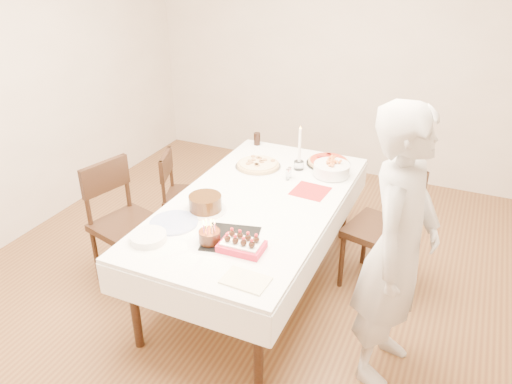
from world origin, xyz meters
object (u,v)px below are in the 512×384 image
at_px(person, 398,250).
at_px(pizza_pepperoni, 328,162).
at_px(layer_cake, 205,203).
at_px(chair_left_dessert, 128,226).
at_px(strawberry_box, 242,245).
at_px(birthday_cake, 209,232).
at_px(pizza_white, 258,165).
at_px(cola_glass, 257,139).
at_px(chair_right_savory, 380,231).
at_px(dining_table, 256,243).
at_px(chair_left_savory, 188,196).
at_px(pasta_bowl, 332,169).
at_px(taper_candle, 300,148).

xyz_separation_m(person, pizza_pepperoni, (-0.79, 1.26, -0.11)).
bearing_deg(layer_cake, chair_left_dessert, -175.10).
bearing_deg(strawberry_box, birthday_cake, -175.54).
height_order(person, pizza_white, person).
xyz_separation_m(cola_glass, birthday_cake, (0.40, -1.62, 0.03)).
relative_size(pizza_white, layer_cake, 1.30).
height_order(pizza_white, strawberry_box, strawberry_box).
xyz_separation_m(chair_right_savory, pizza_white, (-1.07, 0.15, 0.28)).
bearing_deg(person, dining_table, 77.21).
bearing_deg(chair_left_savory, pizza_pepperoni, -178.92).
bearing_deg(chair_left_dessert, chair_right_savory, -143.29).
bearing_deg(dining_table, pasta_bowl, 59.16).
xyz_separation_m(chair_left_dessert, birthday_cake, (0.89, -0.30, 0.34)).
relative_size(dining_table, pizza_white, 5.61).
xyz_separation_m(chair_left_dessert, cola_glass, (0.49, 1.33, 0.32)).
xyz_separation_m(chair_left_savory, layer_cake, (0.57, -0.67, 0.40)).
height_order(chair_left_savory, pasta_bowl, pasta_bowl).
relative_size(chair_right_savory, pizza_white, 2.57).
bearing_deg(pizza_white, dining_table, -67.37).
height_order(pizza_pepperoni, taper_candle, taper_candle).
distance_m(dining_table, birthday_cake, 0.78).
bearing_deg(cola_glass, birthday_cake, -76.04).
distance_m(chair_left_dessert, cola_glass, 1.45).
relative_size(taper_candle, strawberry_box, 1.38).
bearing_deg(taper_candle, pizza_pepperoni, 45.34).
height_order(pasta_bowl, cola_glass, cola_glass).
bearing_deg(chair_left_savory, taper_candle, 174.53).
bearing_deg(chair_right_savory, dining_table, -142.20).
height_order(chair_left_savory, chair_left_dessert, chair_left_dessert).
bearing_deg(chair_right_savory, pasta_bowl, 165.98).
relative_size(pasta_bowl, birthday_cake, 2.04).
bearing_deg(pizza_pepperoni, layer_cake, -116.37).
relative_size(person, layer_cake, 6.00).
bearing_deg(chair_right_savory, chair_left_savory, -166.63).
height_order(chair_left_dessert, cola_glass, chair_left_dessert).
bearing_deg(chair_left_savory, chair_left_dessert, 62.17).
relative_size(chair_right_savory, taper_candle, 2.58).
relative_size(dining_table, chair_left_savory, 2.59).
height_order(taper_candle, cola_glass, taper_candle).
bearing_deg(strawberry_box, layer_cake, 142.96).
relative_size(pizza_white, cola_glass, 3.38).
bearing_deg(pasta_bowl, chair_left_savory, -168.50).
relative_size(person, pasta_bowl, 6.08).
bearing_deg(layer_cake, chair_left_savory, 130.58).
xyz_separation_m(dining_table, pasta_bowl, (0.38, 0.63, 0.43)).
xyz_separation_m(person, taper_candle, (-0.98, 1.06, 0.06)).
bearing_deg(layer_cake, taper_candle, 68.63).
xyz_separation_m(person, cola_glass, (-1.51, 1.41, -0.07)).
bearing_deg(chair_left_dessert, person, -167.98).
height_order(chair_left_savory, strawberry_box, chair_left_savory).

